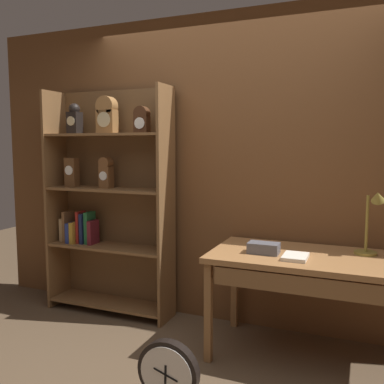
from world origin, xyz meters
name	(u,v)px	position (x,y,z in m)	size (l,w,h in m)	color
back_wood_panel	(234,171)	(0.00, 1.24, 1.30)	(4.80, 0.05, 2.60)	brown
bookshelf	(107,199)	(-1.13, 1.04, 1.03)	(1.18, 0.32, 2.01)	brown
workbench	(315,267)	(0.73, 0.79, 0.67)	(1.45, 0.73, 0.75)	#9E6B3D
desk_lamp	(371,222)	(1.07, 0.96, 0.98)	(0.19, 0.19, 0.47)	olive
toolbox_small	(264,248)	(0.38, 0.74, 0.79)	(0.22, 0.13, 0.08)	#595960
open_repair_manual	(295,257)	(0.61, 0.68, 0.76)	(0.16, 0.22, 0.03)	silver
round_clock_large	(168,374)	(0.02, -0.10, 0.21)	(0.37, 0.11, 0.41)	black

